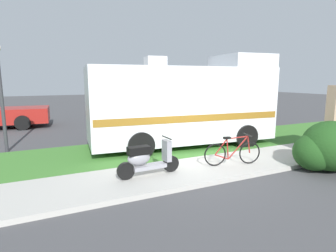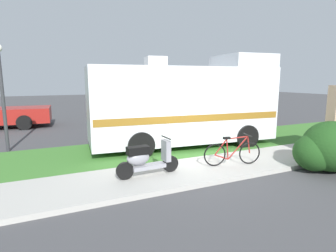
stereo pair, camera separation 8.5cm
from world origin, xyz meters
TOP-DOWN VIEW (x-y plane):
  - ground_plane at (0.00, 0.00)m, footprint 80.00×80.00m
  - sidewalk at (0.00, -1.20)m, footprint 24.00×2.00m
  - grass_strip at (0.00, 1.50)m, footprint 24.00×3.40m
  - motorhome_rv at (0.86, 1.66)m, footprint 7.12×3.01m
  - scooter at (-1.76, -1.16)m, footprint 1.71×0.50m
  - bicycle at (0.81, -1.36)m, footprint 1.69×0.58m
  - pickup_truck_near at (5.09, 5.98)m, footprint 5.20×2.28m
  - bush_by_porch at (3.12, -2.68)m, footprint 1.98×1.48m
  - street_lamp_post at (-5.32, 3.60)m, footprint 0.28×0.28m

SIDE VIEW (x-z plane):
  - ground_plane at x=0.00m, z-range 0.00..0.00m
  - grass_strip at x=0.00m, z-range 0.00..0.08m
  - sidewalk at x=0.00m, z-range 0.00..0.12m
  - bicycle at x=0.81m, z-range 0.05..0.93m
  - scooter at x=-1.76m, z-range 0.09..1.06m
  - bush_by_porch at x=3.12m, z-range -0.04..1.36m
  - pickup_truck_near at x=5.09m, z-range 0.06..1.89m
  - motorhome_rv at x=0.86m, z-range -0.08..3.43m
  - street_lamp_post at x=-5.32m, z-range 0.44..4.20m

